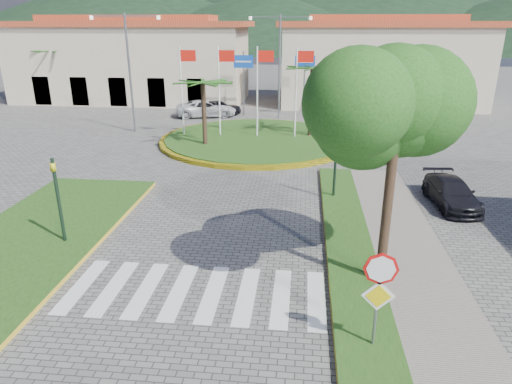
# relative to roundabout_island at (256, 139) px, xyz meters

# --- Properties ---
(sidewalk_right) EXTENTS (4.00, 28.00, 0.15)m
(sidewalk_right) POSITION_rel_roundabout_island_xyz_m (6.00, -20.00, -0.09)
(sidewalk_right) COLOR gray
(sidewalk_right) RESTS_ON ground
(verge_right) EXTENTS (1.60, 28.00, 0.18)m
(verge_right) POSITION_rel_roundabout_island_xyz_m (4.80, -20.00, -0.08)
(verge_right) COLOR #204012
(verge_right) RESTS_ON ground
(median_left) EXTENTS (5.00, 14.00, 0.18)m
(median_left) POSITION_rel_roundabout_island_xyz_m (-6.50, -16.00, -0.08)
(median_left) COLOR #204012
(median_left) RESTS_ON ground
(crosswalk) EXTENTS (8.00, 3.00, 0.01)m
(crosswalk) POSITION_rel_roundabout_island_xyz_m (-0.00, -18.00, -0.16)
(crosswalk) COLOR silver
(crosswalk) RESTS_ON ground
(roundabout_island) EXTENTS (12.70, 12.70, 6.00)m
(roundabout_island) POSITION_rel_roundabout_island_xyz_m (0.00, 0.00, 0.00)
(roundabout_island) COLOR yellow
(roundabout_island) RESTS_ON ground
(stop_sign) EXTENTS (0.80, 0.11, 2.65)m
(stop_sign) POSITION_rel_roundabout_island_xyz_m (4.90, -20.04, 1.62)
(stop_sign) COLOR slate
(stop_sign) RESTS_ON ground
(deciduous_tree) EXTENTS (3.60, 3.60, 6.80)m
(deciduous_tree) POSITION_rel_roundabout_island_xyz_m (5.50, -17.00, 5.01)
(deciduous_tree) COLOR black
(deciduous_tree) RESTS_ON ground
(traffic_light_left) EXTENTS (0.15, 0.18, 3.20)m
(traffic_light_left) POSITION_rel_roundabout_island_xyz_m (-5.20, -15.50, 1.77)
(traffic_light_left) COLOR black
(traffic_light_left) RESTS_ON ground
(traffic_light_right) EXTENTS (0.15, 0.18, 3.20)m
(traffic_light_right) POSITION_rel_roundabout_island_xyz_m (4.50, -10.00, 1.77)
(traffic_light_right) COLOR black
(traffic_light_right) RESTS_ON ground
(traffic_light_far) EXTENTS (0.18, 0.15, 3.20)m
(traffic_light_far) POSITION_rel_roundabout_island_xyz_m (8.00, 4.00, 1.77)
(traffic_light_far) COLOR black
(traffic_light_far) RESTS_ON ground
(direction_sign_west) EXTENTS (1.60, 0.14, 5.20)m
(direction_sign_west) POSITION_rel_roundabout_island_xyz_m (-2.00, 8.97, 3.36)
(direction_sign_west) COLOR slate
(direction_sign_west) RESTS_ON ground
(direction_sign_east) EXTENTS (1.60, 0.14, 5.20)m
(direction_sign_east) POSITION_rel_roundabout_island_xyz_m (3.00, 8.97, 3.36)
(direction_sign_east) COLOR slate
(direction_sign_east) RESTS_ON ground
(street_lamp_centre) EXTENTS (4.80, 0.16, 8.00)m
(street_lamp_centre) POSITION_rel_roundabout_island_xyz_m (1.00, 8.00, 4.33)
(street_lamp_centre) COLOR slate
(street_lamp_centre) RESTS_ON ground
(street_lamp_west) EXTENTS (4.80, 0.16, 8.00)m
(street_lamp_west) POSITION_rel_roundabout_island_xyz_m (-9.00, 2.00, 4.33)
(street_lamp_west) COLOR slate
(street_lamp_west) RESTS_ON ground
(building_left) EXTENTS (23.32, 9.54, 8.05)m
(building_left) POSITION_rel_roundabout_island_xyz_m (-14.00, 16.00, 3.73)
(building_left) COLOR beige
(building_left) RESTS_ON ground
(building_right) EXTENTS (19.08, 9.54, 8.05)m
(building_right) POSITION_rel_roundabout_island_xyz_m (10.00, 16.00, 3.73)
(building_right) COLOR beige
(building_right) RESTS_ON ground
(hill_far_west) EXTENTS (140.00, 140.00, 22.00)m
(hill_far_west) POSITION_rel_roundabout_island_xyz_m (-55.00, 118.00, 10.83)
(hill_far_west) COLOR black
(hill_far_west) RESTS_ON ground
(hill_near_back) EXTENTS (110.00, 110.00, 16.00)m
(hill_near_back) POSITION_rel_roundabout_island_xyz_m (-10.00, 108.00, 7.83)
(hill_near_back) COLOR black
(hill_near_back) RESTS_ON ground
(white_van) EXTENTS (5.34, 3.47, 1.37)m
(white_van) POSITION_rel_roundabout_island_xyz_m (-5.03, 8.00, 0.51)
(white_van) COLOR silver
(white_van) RESTS_ON ground
(car_dark_a) EXTENTS (4.09, 2.87, 1.29)m
(car_dark_a) POSITION_rel_roundabout_island_xyz_m (-4.15, 8.83, 0.48)
(car_dark_a) COLOR black
(car_dark_a) RESTS_ON ground
(car_dark_b) EXTENTS (3.74, 2.21, 1.16)m
(car_dark_b) POSITION_rel_roundabout_island_xyz_m (4.78, 11.36, 0.41)
(car_dark_b) COLOR black
(car_dark_b) RESTS_ON ground
(car_side_right) EXTENTS (1.90, 4.03, 1.14)m
(car_side_right) POSITION_rel_roundabout_island_xyz_m (9.47, -10.19, 0.40)
(car_side_right) COLOR black
(car_side_right) RESTS_ON ground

